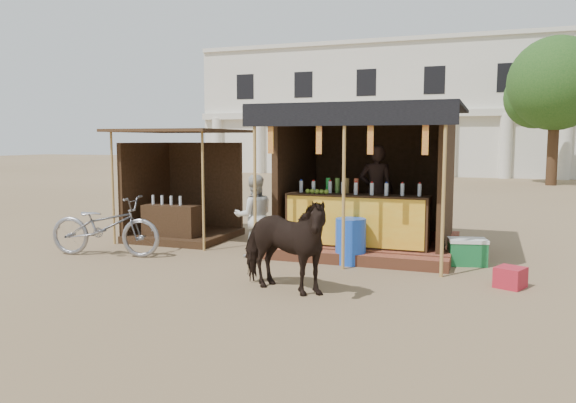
# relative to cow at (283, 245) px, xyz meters

# --- Properties ---
(ground) EXTENTS (120.00, 120.00, 0.00)m
(ground) POSITION_rel_cow_xyz_m (-0.55, 0.15, -0.69)
(ground) COLOR #846B4C
(ground) RESTS_ON ground
(main_stall) EXTENTS (3.60, 3.61, 2.78)m
(main_stall) POSITION_rel_cow_xyz_m (0.46, 3.51, 0.34)
(main_stall) COLOR #964E31
(main_stall) RESTS_ON ground
(secondary_stall) EXTENTS (2.40, 2.40, 2.38)m
(secondary_stall) POSITION_rel_cow_xyz_m (-3.72, 3.38, 0.16)
(secondary_stall) COLOR #3B2415
(secondary_stall) RESTS_ON ground
(cow) EXTENTS (1.77, 1.17, 1.38)m
(cow) POSITION_rel_cow_xyz_m (0.00, 0.00, 0.00)
(cow) COLOR black
(cow) RESTS_ON ground
(motorbike) EXTENTS (2.23, 1.10, 1.12)m
(motorbike) POSITION_rel_cow_xyz_m (-4.00, 1.24, -0.13)
(motorbike) COLOR gray
(motorbike) RESTS_ON ground
(bystander) EXTENTS (0.94, 0.89, 1.53)m
(bystander) POSITION_rel_cow_xyz_m (-1.34, 2.10, 0.08)
(bystander) COLOR beige
(bystander) RESTS_ON ground
(blue_barrel) EXTENTS (0.56, 0.56, 0.80)m
(blue_barrel) POSITION_rel_cow_xyz_m (0.47, 2.15, -0.29)
(blue_barrel) COLOR blue
(blue_barrel) RESTS_ON ground
(red_crate) EXTENTS (0.50, 0.51, 0.30)m
(red_crate) POSITION_rel_cow_xyz_m (3.06, 1.38, -0.54)
(red_crate) COLOR #A81C2A
(red_crate) RESTS_ON ground
(cooler) EXTENTS (0.72, 0.57, 0.46)m
(cooler) POSITION_rel_cow_xyz_m (2.40, 2.75, -0.46)
(cooler) COLOR #186E35
(cooler) RESTS_ON ground
(background_building) EXTENTS (26.00, 7.45, 8.18)m
(background_building) POSITION_rel_cow_xyz_m (-2.55, 30.09, 3.29)
(background_building) COLOR silver
(background_building) RESTS_ON ground
(tree) EXTENTS (4.50, 4.40, 7.00)m
(tree) POSITION_rel_cow_xyz_m (5.26, 22.29, 3.95)
(tree) COLOR #382314
(tree) RESTS_ON ground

